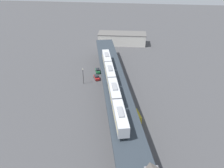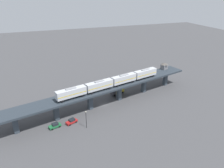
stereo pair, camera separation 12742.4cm
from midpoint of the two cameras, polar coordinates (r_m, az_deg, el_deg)
name	(u,v)px [view 1 (the left image)]	position (r m, az deg, el deg)	size (l,w,h in m)	color
ground_plane	(115,101)	(62.61, 46.79, -31.38)	(400.00, 400.00, 0.00)	#424244
elevated_viaduct	(115,85)	(57.62, 49.78, -27.63)	(29.85, 91.39, 8.05)	#283039
subway_train	(112,81)	(53.56, 53.60, -28.24)	(14.46, 49.06, 4.45)	silver
street_car_red	(97,77)	(64.06, 31.60, -21.27)	(3.44, 4.75, 1.89)	#AD1E1E
street_car_green	(98,71)	(67.54, 29.14, -17.28)	(2.98, 4.73, 1.89)	#1E6638
delivery_truck	(135,115)	(63.94, 59.64, -34.69)	(4.57, 7.54, 3.20)	#333338
street_lamp	(83,75)	(57.31, 29.66, -23.13)	(0.44, 0.44, 6.94)	black
warehouse_building	(122,39)	(98.61, 26.53, 0.77)	(28.94, 11.32, 6.80)	beige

